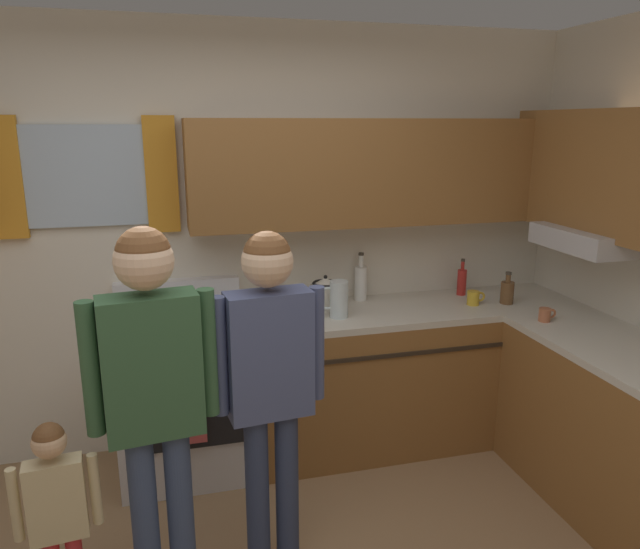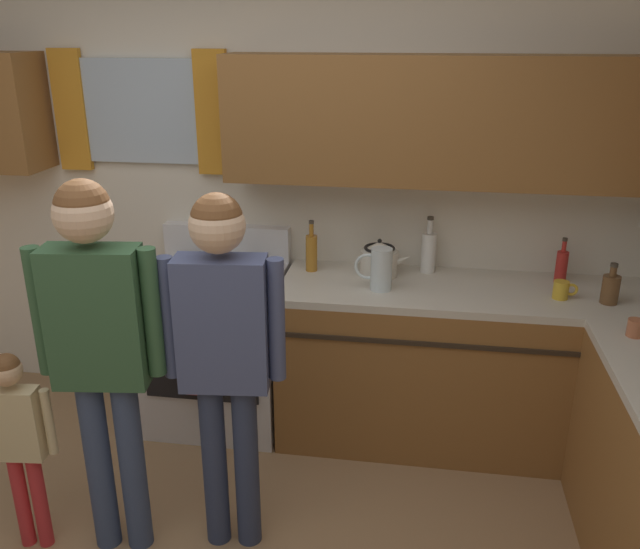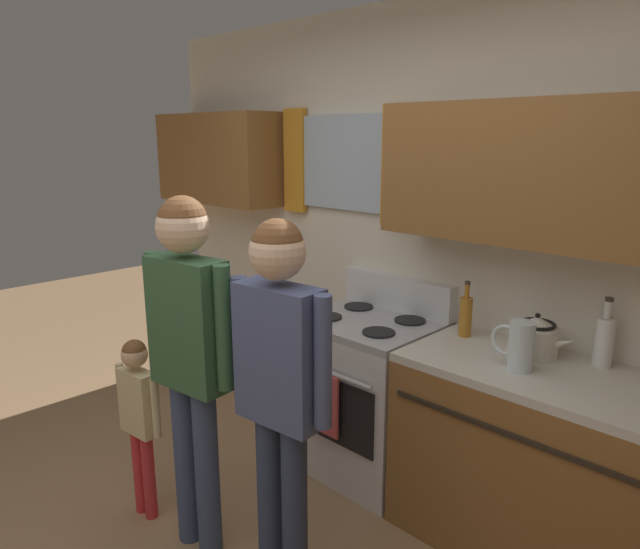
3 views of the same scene
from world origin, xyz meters
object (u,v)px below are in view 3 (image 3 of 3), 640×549
Objects in this scene: stove_oven at (367,392)px; adult_holding_child at (189,337)px; bottle_oil_amber at (466,315)px; adult_in_plaid at (280,369)px; small_child at (139,408)px; bottle_milk_white at (604,340)px; stovetop_kettle at (536,336)px; water_pitcher at (519,346)px.

stove_oven is 0.67× the size of adult_holding_child.
stove_oven is at bearing -165.16° from bottle_oil_amber.
adult_in_plaid is 1.69× the size of small_child.
adult_holding_child is 1.04× the size of adult_in_plaid.
stove_oven is 1.30m from bottle_milk_white.
adult_holding_child reaches higher than bottle_milk_white.
bottle_oil_amber is 0.30× the size of small_child.
adult_in_plaid is at bearing -98.83° from bottle_oil_amber.
bottle_milk_white is at bearing 10.70° from stove_oven.
stovetop_kettle is 1.92m from small_child.
bottle_milk_white reaches higher than water_pitcher.
small_child is (-0.52, -1.13, 0.12)m from stove_oven.
water_pitcher is (-0.24, -0.30, -0.01)m from bottle_milk_white.
stove_oven is at bearing 82.88° from adult_holding_child.
bottle_milk_white is 0.33× the size of small_child.
small_child is (-1.67, -1.34, -0.43)m from bottle_milk_white.
water_pitcher reaches higher than stovetop_kettle.
stove_oven is 3.51× the size of bottle_milk_white.
water_pitcher is (0.39, -0.22, 0.00)m from bottle_oil_amber.
bottle_oil_amber is 0.17× the size of adult_holding_child.
stove_oven is 4.02× the size of stovetop_kettle.
adult_holding_child is 1.75× the size of small_child.
bottle_milk_white is at bearing 44.85° from adult_holding_child.
stove_oven is 0.76m from bottle_oil_amber.
stovetop_kettle is at bearing 63.28° from adult_in_plaid.
adult_in_plaid reaches higher than small_child.
bottle_oil_amber is at bearing 50.75° from small_child.
adult_in_plaid is (-0.55, -1.08, 0.01)m from stovetop_kettle.
water_pitcher is at bearing 43.12° from adult_holding_child.
bottle_oil_amber is 0.45m from water_pitcher.
adult_holding_child is 0.59m from small_child.
water_pitcher is at bearing 36.18° from small_child.
bottle_oil_amber is at bearing 61.51° from adult_holding_child.
bottle_milk_white is 1.14× the size of stovetop_kettle.
stovetop_kettle is (0.37, -0.02, -0.01)m from bottle_oil_amber.
stovetop_kettle reaches higher than small_child.
stovetop_kettle is (0.89, 0.12, 0.53)m from stove_oven.
bottle_oil_amber is 1.68m from small_child.
adult_holding_child is (-1.04, -0.97, 0.03)m from water_pitcher.
bottle_oil_amber is at bearing 150.33° from water_pitcher.
bottle_milk_white is 1.42× the size of water_pitcher.
adult_holding_child is (-0.65, -1.20, 0.03)m from bottle_oil_amber.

